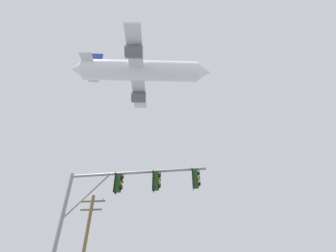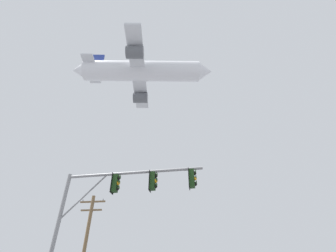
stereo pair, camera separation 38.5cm
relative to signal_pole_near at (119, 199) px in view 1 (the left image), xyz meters
name	(u,v)px [view 1 (the left image)]	position (x,y,z in m)	size (l,w,h in m)	color
signal_pole_near	(119,199)	(0.00, 0.00, 0.00)	(7.28, 0.67, 6.78)	gray
utility_pole	(85,245)	(-4.78, 8.29, -0.81)	(2.20, 0.28, 8.36)	brown
airplane	(141,71)	(-5.63, 23.47, 35.05)	(29.94, 23.13, 8.15)	white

